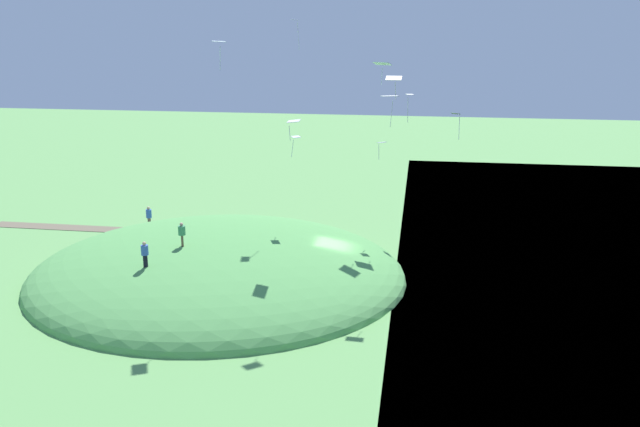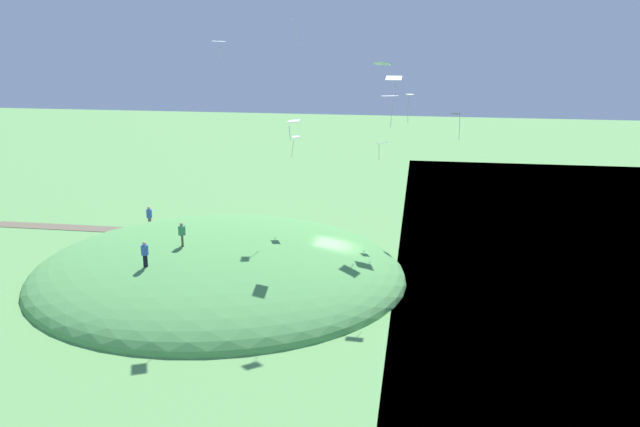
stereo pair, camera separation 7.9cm
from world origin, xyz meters
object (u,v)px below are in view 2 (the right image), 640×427
kite_0 (295,23)px  kite_10 (456,117)px  kite_2 (382,64)px  kite_3 (394,79)px  mooring_post (390,273)px  person_on_hilltop (149,214)px  kite_7 (382,144)px  kite_5 (294,122)px  kite_8 (219,43)px  person_walking_path (182,232)px  kite_4 (390,97)px  kite_9 (296,138)px  person_near_shore (145,251)px  kite_6 (410,97)px

kite_0 → kite_10: size_ratio=1.14×
kite_2 → kite_10: (-5.13, 1.13, -3.34)m
kite_2 → kite_10: 6.23m
kite_3 → mooring_post: (-0.11, 0.03, -12.73)m
person_on_hilltop → kite_7: kite_7 is taller
kite_10 → mooring_post: bearing=44.7°
person_on_hilltop → kite_2: (-19.27, 4.02, 12.67)m
kite_3 → kite_0: bearing=-38.2°
kite_3 → kite_10: size_ratio=0.79×
kite_2 → kite_5: 8.97m
kite_7 → kite_8: kite_8 is taller
person_on_hilltop → kite_5: bearing=-112.0°
person_walking_path → kite_0: 16.56m
kite_2 → kite_10: bearing=167.5°
kite_3 → kite_4: bearing=-85.0°
person_walking_path → mooring_post: person_walking_path is taller
kite_3 → kite_4: kite_3 is taller
kite_0 → kite_5: bearing=99.2°
kite_0 → kite_9: (-0.31, 2.01, -7.77)m
kite_4 → person_on_hilltop: bearing=-11.5°
person_walking_path → person_near_shore: person_walking_path is taller
person_walking_path → kite_3: bearing=-101.8°
kite_9 → kite_7: bearing=-169.4°
kite_5 → kite_6: bearing=-120.8°
person_walking_path → kite_6: size_ratio=0.75×
kite_9 → mooring_post: kite_9 is taller
kite_10 → kite_6: bearing=-60.3°
person_near_shore → kite_10: kite_10 is taller
kite_3 → kite_9: kite_3 is taller
person_near_shore → kite_8: (-4.33, -2.69, 12.16)m
person_on_hilltop → kite_0: 20.51m
kite_2 → kite_10: size_ratio=0.85×
kite_0 → kite_9: bearing=98.9°
kite_3 → mooring_post: 12.73m
kite_5 → kite_6: (-6.81, -11.44, 0.34)m
kite_3 → kite_10: kite_3 is taller
kite_0 → kite_4: bearing=174.6°
kite_8 → person_on_hilltop: bearing=-50.5°
mooring_post → kite_10: bearing=-135.3°
person_near_shore → mooring_post: person_near_shore is taller
person_near_shore → kite_8: size_ratio=0.94×
kite_8 → kite_9: size_ratio=1.15×
kite_6 → kite_10: bearing=119.7°
person_near_shore → person_on_hilltop: (5.89, -15.10, -2.19)m
person_on_hilltop → kite_5: kite_5 is taller
kite_0 → person_near_shore: bearing=58.4°
person_near_shore → kite_9: kite_9 is taller
kite_0 → kite_3: bearing=141.8°
kite_8 → kite_10: 16.71m
kite_3 → mooring_post: size_ratio=1.38×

